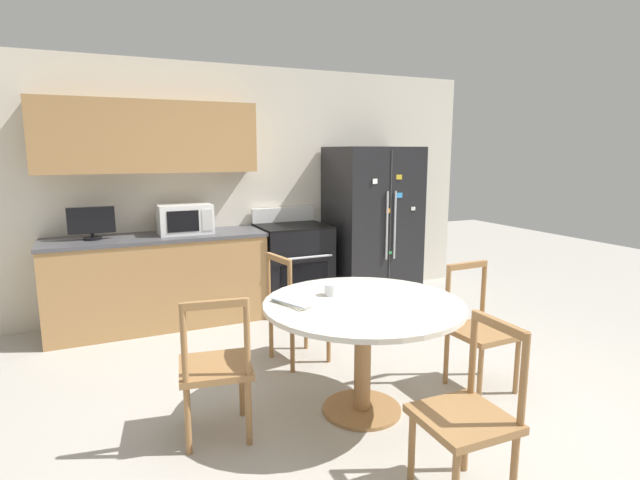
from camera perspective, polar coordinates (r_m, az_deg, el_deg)
The scene contains 14 objects.
ground_plane at distance 3.63m, azimuth 7.36°, elevation -18.01°, with size 14.00×14.00×0.00m, color #B2ADA3.
back_wall at distance 5.48m, azimuth -9.73°, elevation 7.20°, with size 5.20×0.44×2.60m.
kitchen_counter at distance 5.17m, azimuth -17.91°, elevation -4.42°, with size 2.07×0.64×0.90m.
refrigerator at distance 5.75m, azimuth 5.93°, elevation 1.78°, with size 0.93×0.80×1.75m.
oven_range at distance 5.47m, azimuth -3.10°, elevation -2.96°, with size 0.73×0.68×1.08m.
microwave at distance 5.11m, azimuth -15.18°, elevation 2.34°, with size 0.51×0.35×0.29m.
countertop_tv at distance 5.04m, azimuth -24.67°, elevation 1.89°, with size 0.41×0.16×0.30m.
dining_table at distance 3.27m, azimuth 4.96°, elevation -9.29°, with size 1.29×1.29×0.75m.
dining_chair_near at distance 2.67m, azimuth 16.58°, elevation -18.77°, with size 0.43×0.43×0.90m.
dining_chair_right at distance 3.83m, azimuth 17.78°, elevation -9.77°, with size 0.43×0.43×0.90m.
dining_chair_far at distance 4.09m, azimuth -2.73°, elevation -7.98°, with size 0.48×0.48×0.90m.
dining_chair_left at distance 3.12m, azimuth -11.85°, elevation -14.17°, with size 0.48×0.48×0.90m.
candle_glass at distance 3.35m, azimuth 1.30°, elevation -5.79°, with size 0.09×0.09×0.08m.
mail_stack at distance 3.20m, azimuth -2.39°, elevation -6.94°, with size 0.32×0.36×0.02m.
Camera 1 is at (-1.73, -2.70, 1.71)m, focal length 28.00 mm.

